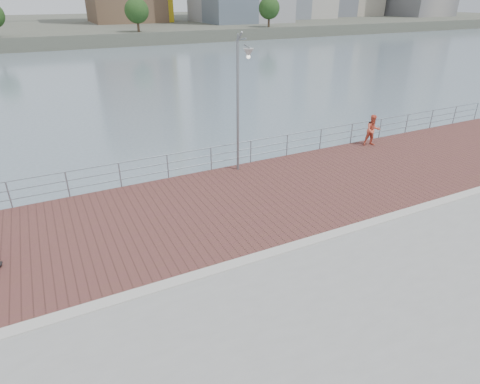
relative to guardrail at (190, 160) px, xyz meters
name	(u,v)px	position (x,y,z in m)	size (l,w,h in m)	color
water	(267,304)	(0.00, -7.00, -2.69)	(400.00, 400.00, 0.00)	slate
brick_lane	(221,206)	(0.00, -3.40, -0.68)	(40.00, 6.80, 0.02)	brown
curb	(269,254)	(0.00, -7.00, -0.66)	(40.00, 0.40, 0.06)	#B7B5AD
far_shore	(45,26)	(0.00, 115.50, -1.44)	(320.00, 95.00, 2.50)	#4C5142
guardrail	(190,160)	(0.00, 0.00, 0.00)	(39.06, 0.06, 1.13)	#8C9EA8
street_lamp	(242,82)	(2.15, -0.92, 3.38)	(0.42, 1.21, 5.73)	gray
bystander	(373,130)	(9.99, -0.75, 0.16)	(0.80, 0.63, 1.65)	#E66043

